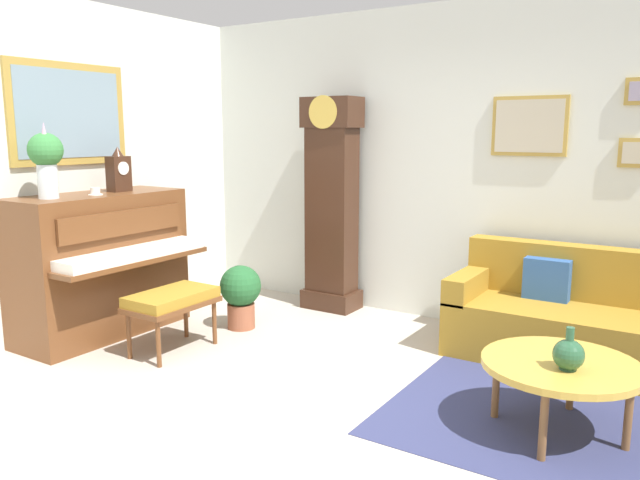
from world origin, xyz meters
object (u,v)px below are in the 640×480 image
(teacup, at_px, (95,192))
(potted_plant, at_px, (241,292))
(green_jug, at_px, (569,354))
(grandfather_clock, at_px, (332,210))
(couch, at_px, (583,321))
(coffee_table, at_px, (561,367))
(flower_vase, at_px, (46,157))
(piano, at_px, (102,264))
(mantel_clock, at_px, (119,171))
(piano_bench, at_px, (172,301))

(teacup, height_order, potted_plant, teacup)
(green_jug, distance_m, potted_plant, 2.89)
(grandfather_clock, height_order, teacup, grandfather_clock)
(potted_plant, bearing_deg, couch, 15.87)
(teacup, height_order, green_jug, teacup)
(coffee_table, relative_size, flower_vase, 1.52)
(piano, bearing_deg, mantel_clock, 89.46)
(piano, height_order, teacup, teacup)
(grandfather_clock, xyz_separation_m, coffee_table, (2.43, -1.47, -0.57))
(couch, xyz_separation_m, green_jug, (0.15, -1.36, 0.20))
(couch, xyz_separation_m, potted_plant, (-2.67, -0.76, 0.01))
(teacup, bearing_deg, coffee_table, 4.96)
(flower_vase, relative_size, green_jug, 2.42)
(piano, xyz_separation_m, grandfather_clock, (1.23, 1.70, 0.36))
(grandfather_clock, height_order, potted_plant, grandfather_clock)
(piano_bench, distance_m, mantel_clock, 1.28)
(couch, distance_m, flower_vase, 4.22)
(piano, relative_size, mantel_clock, 3.79)
(piano_bench, relative_size, green_jug, 2.92)
(grandfather_clock, relative_size, green_jug, 8.46)
(mantel_clock, height_order, teacup, mantel_clock)
(teacup, xyz_separation_m, green_jug, (3.63, 0.21, -0.71))
(coffee_table, xyz_separation_m, potted_plant, (-2.77, 0.50, -0.08))
(couch, bearing_deg, teacup, -155.71)
(grandfather_clock, xyz_separation_m, teacup, (-1.15, -1.78, 0.26))
(piano, bearing_deg, couch, 22.72)
(piano_bench, bearing_deg, potted_plant, 84.13)
(flower_vase, relative_size, teacup, 5.00)
(grandfather_clock, distance_m, mantel_clock, 1.96)
(grandfather_clock, xyz_separation_m, mantel_clock, (-1.23, -1.47, 0.41))
(piano_bench, bearing_deg, grandfather_clock, 76.35)
(couch, bearing_deg, potted_plant, -164.13)
(couch, height_order, mantel_clock, mantel_clock)
(potted_plant, bearing_deg, mantel_clock, -150.37)
(piano, xyz_separation_m, couch, (3.56, 1.49, -0.29))
(piano, bearing_deg, grandfather_clock, 54.06)
(mantel_clock, bearing_deg, potted_plant, 29.63)
(mantel_clock, bearing_deg, couch, 19.57)
(piano, relative_size, coffee_table, 1.64)
(potted_plant, bearing_deg, piano_bench, -95.87)
(grandfather_clock, bearing_deg, teacup, -122.94)
(piano, relative_size, potted_plant, 2.57)
(piano, distance_m, couch, 3.87)
(piano_bench, height_order, green_jug, green_jug)
(piano_bench, relative_size, couch, 0.37)
(couch, relative_size, green_jug, 7.92)
(mantel_clock, bearing_deg, flower_vase, -90.04)
(flower_vase, distance_m, teacup, 0.47)
(piano_bench, distance_m, teacup, 1.10)
(couch, distance_m, green_jug, 1.39)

